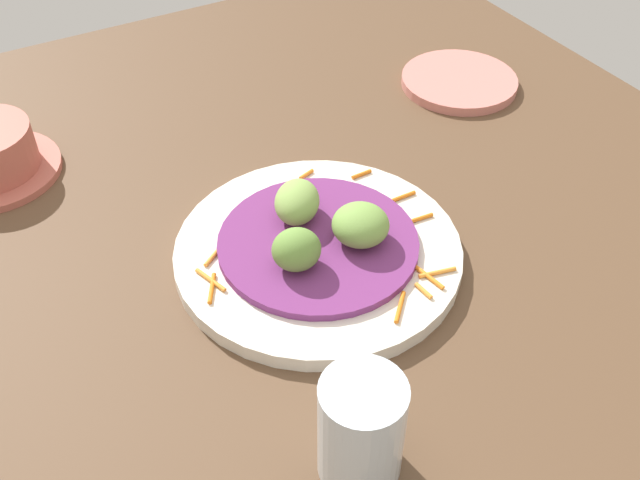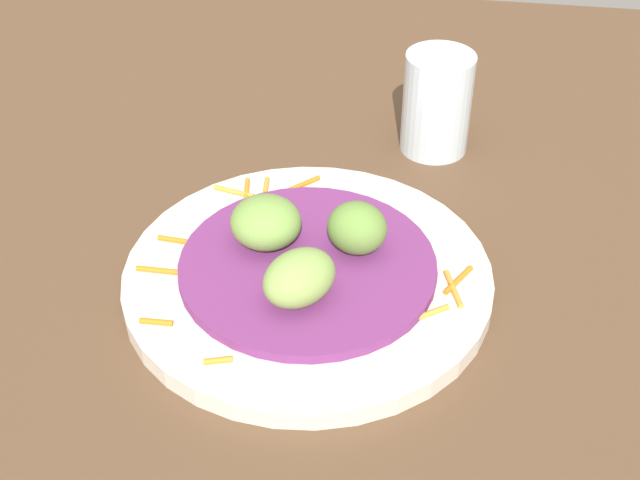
% 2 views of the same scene
% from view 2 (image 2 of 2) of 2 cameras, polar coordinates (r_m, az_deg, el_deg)
% --- Properties ---
extents(table_surface, '(1.10, 1.10, 0.02)m').
position_cam_2_polar(table_surface, '(0.63, 3.82, -4.59)').
color(table_surface, brown).
rests_on(table_surface, ground).
extents(main_plate, '(0.27, 0.27, 0.02)m').
position_cam_2_polar(main_plate, '(0.63, -0.81, -2.52)').
color(main_plate, silver).
rests_on(main_plate, table_surface).
extents(cabbage_bed, '(0.19, 0.19, 0.01)m').
position_cam_2_polar(cabbage_bed, '(0.62, -0.82, -1.72)').
color(cabbage_bed, '#702D6B').
rests_on(cabbage_bed, main_plate).
extents(carrot_garnish, '(0.22, 0.24, 0.00)m').
position_cam_2_polar(carrot_garnish, '(0.64, -2.22, -0.45)').
color(carrot_garnish, orange).
rests_on(carrot_garnish, main_plate).
extents(guac_scoop_left, '(0.05, 0.05, 0.04)m').
position_cam_2_polar(guac_scoop_left, '(0.62, 2.47, 0.80)').
color(guac_scoop_left, olive).
rests_on(guac_scoop_left, cabbage_bed).
extents(guac_scoop_center, '(0.07, 0.07, 0.04)m').
position_cam_2_polar(guac_scoop_center, '(0.63, -3.61, 1.19)').
color(guac_scoop_center, '#759E47').
rests_on(guac_scoop_center, cabbage_bed).
extents(guac_scoop_right, '(0.07, 0.07, 0.04)m').
position_cam_2_polar(guac_scoop_right, '(0.58, -1.38, -2.52)').
color(guac_scoop_right, '#84A851').
rests_on(guac_scoop_right, cabbage_bed).
extents(water_glass, '(0.06, 0.06, 0.09)m').
position_cam_2_polar(water_glass, '(0.77, 7.75, 8.97)').
color(water_glass, silver).
rests_on(water_glass, table_surface).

